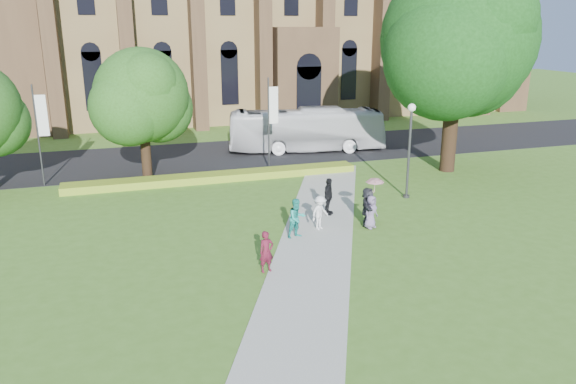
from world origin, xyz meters
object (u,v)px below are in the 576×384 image
object	(u,v)px
streetlamp	(410,139)
tour_coach	(306,130)
large_tree	(458,40)
pedestrian_0	(266,252)

from	to	relation	value
streetlamp	tour_coach	bearing A→B (deg)	96.19
streetlamp	large_tree	distance (m)	8.73
streetlamp	pedestrian_0	size ratio (longest dim) A/B	3.17
large_tree	pedestrian_0	bearing A→B (deg)	-143.33
streetlamp	pedestrian_0	xyz separation A→B (m)	(-10.08, -7.10, -2.43)
large_tree	pedestrian_0	xyz separation A→B (m)	(-15.58, -11.60, -7.50)
tour_coach	streetlamp	bearing A→B (deg)	-163.59
tour_coach	pedestrian_0	xyz separation A→B (m)	(-8.68, -19.96, -0.78)
large_tree	tour_coach	size ratio (longest dim) A/B	1.13
streetlamp	tour_coach	world-z (taller)	streetlamp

